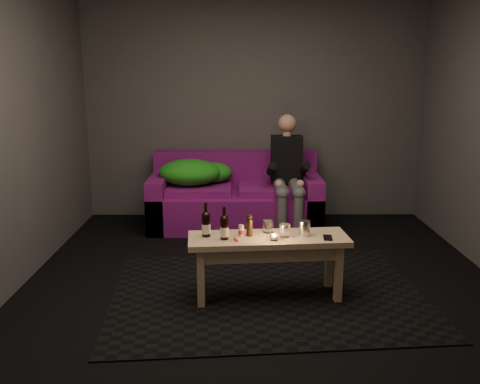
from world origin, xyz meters
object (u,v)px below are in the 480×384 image
object	(u,v)px
person	(288,171)
beer_bottle_b	(224,227)
coffee_table	(268,247)
sofa	(235,200)
beer_bottle_a	(206,224)
steel_cup	(305,228)

from	to	relation	value
person	beer_bottle_b	xyz separation A→B (m)	(-0.66, -1.85, -0.06)
coffee_table	sofa	bearing A→B (deg)	97.71
sofa	beer_bottle_b	world-z (taller)	sofa
sofa	beer_bottle_a	bearing A→B (deg)	-96.41
coffee_table	beer_bottle_a	distance (m)	0.51
beer_bottle_b	steel_cup	size ratio (longest dim) A/B	2.16
sofa	beer_bottle_a	size ratio (longest dim) A/B	7.23
person	beer_bottle_a	world-z (taller)	person
coffee_table	beer_bottle_b	world-z (taller)	beer_bottle_b
sofa	person	distance (m)	0.70
steel_cup	coffee_table	bearing A→B (deg)	-175.63
person	beer_bottle_a	bearing A→B (deg)	-114.18
coffee_table	beer_bottle_a	size ratio (longest dim) A/B	4.75
coffee_table	steel_cup	size ratio (longest dim) A/B	10.69
beer_bottle_b	person	bearing A→B (deg)	70.43
person	coffee_table	xyz separation A→B (m)	(-0.32, -1.78, -0.25)
sofa	person	world-z (taller)	person
person	steel_cup	distance (m)	1.76
person	beer_bottle_b	bearing A→B (deg)	-109.57
sofa	steel_cup	xyz separation A→B (m)	(0.54, -1.91, 0.26)
sofa	coffee_table	xyz separation A→B (m)	(0.26, -1.93, 0.12)
beer_bottle_a	steel_cup	size ratio (longest dim) A/B	2.25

